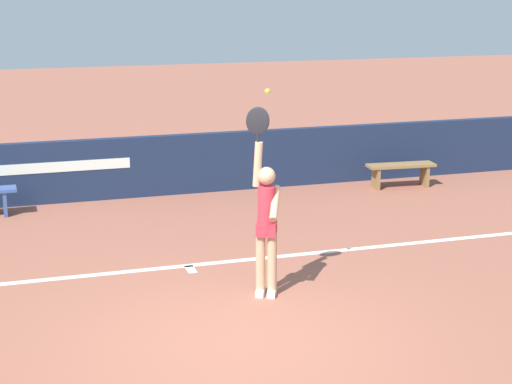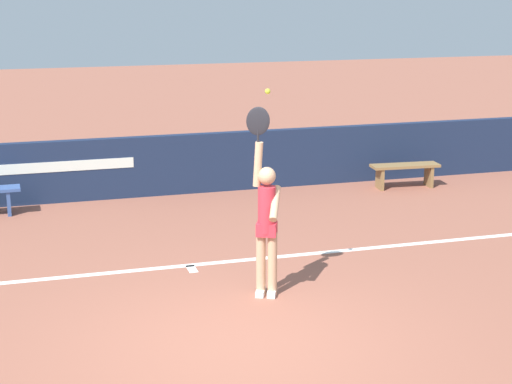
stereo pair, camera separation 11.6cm
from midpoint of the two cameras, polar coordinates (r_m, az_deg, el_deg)
name	(u,v)px [view 1 (the left image)]	position (r m, az deg, el deg)	size (l,w,h in m)	color
ground_plane	(240,344)	(8.90, -1.49, -10.50)	(60.00, 60.00, 0.00)	#985845
court_lines	(242,346)	(8.85, -1.38, -10.66)	(12.39, 5.47, 0.00)	white
back_wall	(141,167)	(14.78, -8.24, 1.75)	(16.93, 0.18, 1.09)	#192745
tennis_player	(266,220)	(9.89, 0.37, -1.94)	(0.45, 0.46, 2.35)	tan
tennis_ball	(267,91)	(9.55, 0.45, 7.02)	(0.07, 0.07, 0.07)	#CCE334
courtside_bench_near	(401,170)	(15.55, 9.83, 1.53)	(1.31, 0.45, 0.45)	olive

